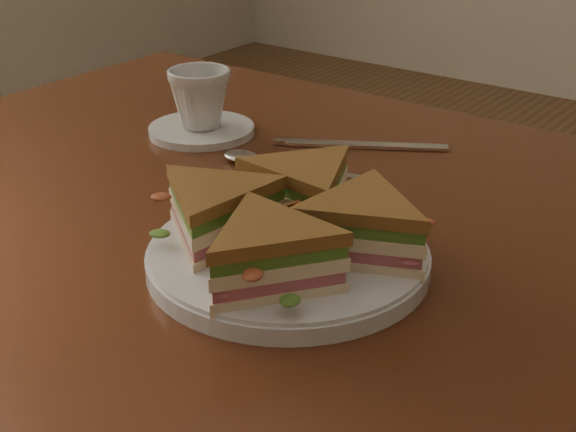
{
  "coord_description": "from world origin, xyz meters",
  "views": [
    {
      "loc": [
        0.42,
        -0.6,
        1.1
      ],
      "look_at": [
        0.05,
        -0.1,
        0.8
      ],
      "focal_mm": 50.0,
      "sensor_mm": 36.0,
      "label": 1
    }
  ],
  "objects": [
    {
      "name": "spoon",
      "position": [
        -0.13,
        0.08,
        0.75
      ],
      "size": [
        0.18,
        0.06,
        0.01
      ],
      "rotation": [
        0.0,
        0.0,
        0.22
      ],
      "color": "silver",
      "rests_on": "table"
    },
    {
      "name": "coffee_cup",
      "position": [
        -0.25,
        0.12,
        0.8
      ],
      "size": [
        0.1,
        0.1,
        0.07
      ],
      "primitive_type": "imported",
      "rotation": [
        0.0,
        0.0,
        0.28
      ],
      "color": "silver",
      "rests_on": "saucer"
    },
    {
      "name": "sandwich_wedges",
      "position": [
        0.05,
        -0.1,
        0.8
      ],
      "size": [
        0.29,
        0.29,
        0.06
      ],
      "color": "#FFE5BC",
      "rests_on": "plate"
    },
    {
      "name": "knife",
      "position": [
        -0.07,
        0.2,
        0.75
      ],
      "size": [
        0.19,
        0.12,
        0.0
      ],
      "rotation": [
        0.0,
        0.0,
        0.54
      ],
      "color": "silver",
      "rests_on": "table"
    },
    {
      "name": "table",
      "position": [
        0.0,
        0.0,
        0.65
      ],
      "size": [
        1.2,
        0.8,
        0.75
      ],
      "color": "#39180D",
      "rests_on": "ground"
    },
    {
      "name": "plate",
      "position": [
        0.05,
        -0.1,
        0.76
      ],
      "size": [
        0.25,
        0.25,
        0.02
      ],
      "primitive_type": "cylinder",
      "color": "silver",
      "rests_on": "table"
    },
    {
      "name": "saucer",
      "position": [
        -0.25,
        0.12,
        0.76
      ],
      "size": [
        0.14,
        0.14,
        0.01
      ],
      "primitive_type": "cylinder",
      "color": "silver",
      "rests_on": "table"
    },
    {
      "name": "crisps_mound",
      "position": [
        0.05,
        -0.1,
        0.79
      ],
      "size": [
        0.09,
        0.09,
        0.05
      ],
      "primitive_type": null,
      "color": "#D8571B",
      "rests_on": "plate"
    }
  ]
}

